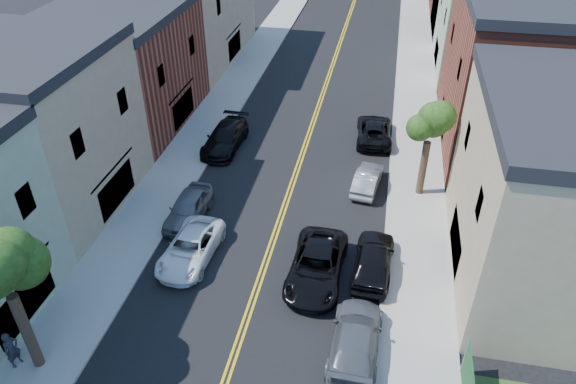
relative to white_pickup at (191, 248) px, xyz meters
The scene contains 20 objects.
sidewalk_left 18.79m from the white_pickup, 102.30° to the left, with size 3.20×100.00×0.15m, color gray.
sidewalk_right 21.82m from the white_pickup, 57.25° to the left, with size 3.20×100.00×0.15m, color gray.
curb_left 18.49m from the white_pickup, 96.99° to the left, with size 0.30×100.00×0.15m, color gray.
curb_right 20.93m from the white_pickup, 61.28° to the left, with size 0.30×100.00×0.15m, color gray.
bldg_left_tan_near 11.30m from the white_pickup, 161.68° to the left, with size 9.00×10.00×9.00m, color #998466.
bldg_left_brick 17.85m from the white_pickup, 125.15° to the left, with size 9.00×12.00×8.00m, color brown.
bldg_left_tan_far 30.36m from the white_pickup, 109.61° to the left, with size 9.00×16.00×9.50m, color #998466.
bldg_right_tan 18.45m from the white_pickup, ahead, with size 9.00×12.00×9.00m, color #998466.
bldg_right_brick 24.62m from the white_pickup, 42.40° to the left, with size 9.00×14.00×10.00m, color brown.
bldg_right_palegrn 35.41m from the white_pickup, 59.46° to the left, with size 9.00×12.00×8.50m, color gray.
tree_right_far 15.33m from the white_pickup, 35.24° to the left, with size 4.40×4.40×8.03m.
white_pickup is the anchor object (origin of this frame).
grey_car_left 3.51m from the white_pickup, 111.57° to the left, with size 1.82×4.52×1.54m, color #5A5D61.
black_car_left 11.75m from the white_pickup, 97.82° to the left, with size 2.23×5.49×1.59m, color black.
grey_car_right 9.99m from the white_pickup, 26.05° to the right, with size 2.11×5.19×1.51m, color #53555A.
black_car_right 9.44m from the white_pickup, ahead, with size 1.94×4.81×1.64m, color black.
silver_car_right 12.01m from the white_pickup, 44.35° to the left, with size 1.40×4.03×1.33m, color #95989C.
dark_car_right_far 17.18m from the white_pickup, 59.92° to the left, with size 2.41×5.23×1.45m, color black.
black_suv_lane 6.66m from the white_pickup, ahead, with size 2.61×5.66×1.57m, color black.
pedestrian_left 9.25m from the white_pickup, 121.80° to the right, with size 0.65×0.43×1.79m, color #27272F.
Camera 1 is at (5.11, 2.04, 18.76)m, focal length 33.02 mm.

